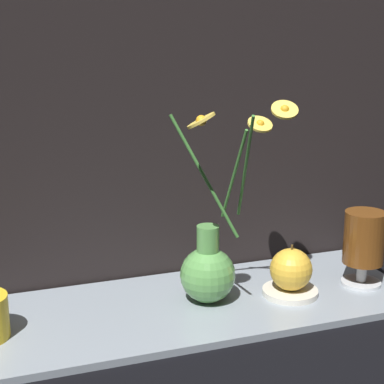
# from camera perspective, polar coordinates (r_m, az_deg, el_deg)

# --- Properties ---
(ground_plane) EXTENTS (6.00, 6.00, 0.00)m
(ground_plane) POSITION_cam_1_polar(r_m,az_deg,el_deg) (1.09, -0.60, -10.49)
(ground_plane) COLOR black
(shelf) EXTENTS (0.78, 0.28, 0.01)m
(shelf) POSITION_cam_1_polar(r_m,az_deg,el_deg) (1.08, -0.60, -10.21)
(shelf) COLOR gray
(shelf) RESTS_ON ground_plane
(vase_with_flowers) EXTENTS (0.22, 0.17, 0.33)m
(vase_with_flowers) POSITION_cam_1_polar(r_m,az_deg,el_deg) (1.07, 1.50, -6.51)
(vase_with_flowers) COLOR #59994C
(vase_with_flowers) RESTS_ON shelf
(tea_glass) EXTENTS (0.07, 0.07, 0.13)m
(tea_glass) POSITION_cam_1_polar(r_m,az_deg,el_deg) (1.17, 15.03, -4.22)
(tea_glass) COLOR silver
(tea_glass) RESTS_ON shelf
(saucer_plate) EXTENTS (0.10, 0.10, 0.01)m
(saucer_plate) POSITION_cam_1_polar(r_m,az_deg,el_deg) (1.13, 8.71, -8.76)
(saucer_plate) COLOR silver
(saucer_plate) RESTS_ON shelf
(orange_fruit) EXTENTS (0.07, 0.07, 0.08)m
(orange_fruit) POSITION_cam_1_polar(r_m,az_deg,el_deg) (1.11, 8.80, -6.81)
(orange_fruit) COLOR gold
(orange_fruit) RESTS_ON saucer_plate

